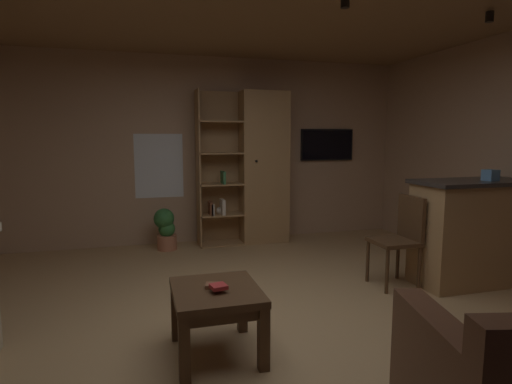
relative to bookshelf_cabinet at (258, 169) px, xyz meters
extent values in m
cube|color=tan|center=(-0.70, -2.78, -1.07)|extent=(5.84, 6.05, 0.02)
cube|color=tan|center=(-0.70, 0.27, 0.26)|extent=(5.96, 0.06, 2.63)
cube|color=white|center=(-1.37, 0.24, 0.05)|extent=(0.66, 0.01, 0.89)
cube|color=#A87F51|center=(0.09, -0.01, 0.01)|extent=(0.67, 0.38, 2.14)
cube|color=#A87F51|center=(-0.56, 0.17, 0.01)|extent=(0.62, 0.02, 2.14)
cube|color=#A87F51|center=(-0.86, -0.01, 0.01)|extent=(0.02, 0.38, 2.14)
sphere|color=black|center=(-0.08, -0.21, 0.12)|extent=(0.04, 0.04, 0.04)
cube|color=#A87F51|center=(-0.56, -0.01, -1.05)|extent=(0.62, 0.38, 0.02)
cube|color=#A87F51|center=(-0.56, -0.01, -0.63)|extent=(0.62, 0.38, 0.02)
cube|color=#A87F51|center=(-0.56, -0.01, -0.20)|extent=(0.62, 0.38, 0.02)
cube|color=#A87F51|center=(-0.56, -0.01, 0.23)|extent=(0.62, 0.38, 0.02)
cube|color=#A87F51|center=(-0.56, -0.01, 0.66)|extent=(0.62, 0.38, 0.02)
cube|color=beige|center=(-0.69, -0.06, -0.54)|extent=(0.04, 0.23, 0.16)
cube|color=#387247|center=(-0.52, -0.06, -0.11)|extent=(0.04, 0.23, 0.17)
cube|color=brown|center=(-0.70, -0.06, -0.53)|extent=(0.04, 0.23, 0.18)
cube|color=beige|center=(-0.53, -0.06, -0.52)|extent=(0.04, 0.23, 0.21)
sphere|color=beige|center=(-0.56, -0.01, -0.58)|extent=(0.10, 0.10, 0.10)
cube|color=#A87F51|center=(1.77, -2.29, -0.54)|extent=(1.43, 0.53, 1.04)
cube|color=#2D2826|center=(1.77, -2.29, 0.00)|extent=(1.49, 0.59, 0.04)
cube|color=#598CBF|center=(1.72, -2.38, 0.07)|extent=(0.13, 0.13, 0.11)
cube|color=#4C331E|center=(-1.16, -3.00, -0.61)|extent=(0.59, 0.65, 0.05)
cube|color=#4C331E|center=(-1.16, -3.00, -0.67)|extent=(0.53, 0.59, 0.08)
cube|color=#4C331E|center=(-1.41, -3.28, -0.85)|extent=(0.07, 0.07, 0.42)
cube|color=#4C331E|center=(-0.90, -3.28, -0.85)|extent=(0.07, 0.07, 0.42)
cube|color=#4C331E|center=(-1.41, -2.71, -0.85)|extent=(0.07, 0.07, 0.42)
cube|color=#4C331E|center=(-0.90, -2.71, -0.85)|extent=(0.07, 0.07, 0.42)
cube|color=brown|center=(-1.17, -2.97, -0.57)|extent=(0.13, 0.12, 0.02)
cube|color=#B22D2D|center=(-1.16, -3.07, -0.55)|extent=(0.12, 0.12, 0.03)
cube|color=#4C331E|center=(0.81, -2.15, -0.60)|extent=(0.42, 0.42, 0.04)
cube|color=#4C331E|center=(1.00, -2.15, -0.36)|extent=(0.04, 0.40, 0.44)
cylinder|color=#4C331E|center=(0.63, -1.97, -0.83)|extent=(0.04, 0.04, 0.46)
cylinder|color=#4C331E|center=(0.63, -2.33, -0.83)|extent=(0.04, 0.04, 0.46)
cylinder|color=#4C331E|center=(0.99, -1.97, -0.83)|extent=(0.04, 0.04, 0.46)
cylinder|color=#4C331E|center=(0.99, -2.33, -0.83)|extent=(0.04, 0.04, 0.46)
cylinder|color=#B77051|center=(-1.31, -0.11, -0.96)|extent=(0.26, 0.26, 0.20)
sphere|color=#2D6B33|center=(-1.31, -0.12, -0.77)|extent=(0.22, 0.22, 0.22)
sphere|color=#2D6B33|center=(-1.34, -0.12, -0.63)|extent=(0.27, 0.27, 0.27)
cube|color=black|center=(1.17, 0.21, 0.33)|extent=(0.85, 0.05, 0.48)
cube|color=black|center=(1.17, 0.19, 0.33)|extent=(0.81, 0.01, 0.44)
cylinder|color=black|center=(-0.04, -2.62, 1.50)|extent=(0.07, 0.07, 0.09)
cylinder|color=black|center=(1.38, -2.59, 1.50)|extent=(0.07, 0.07, 0.09)
camera|label=1|loc=(-1.65, -5.73, 0.45)|focal=29.33mm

